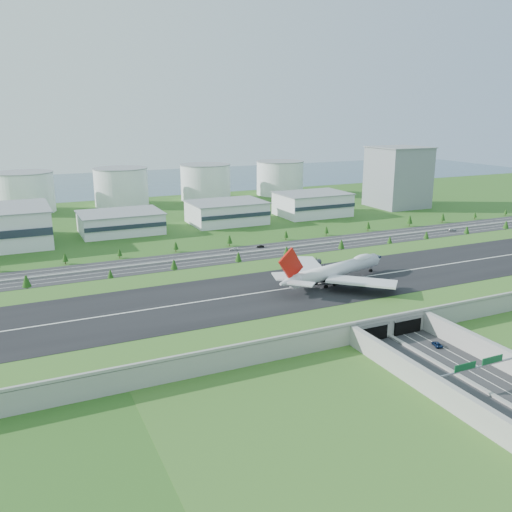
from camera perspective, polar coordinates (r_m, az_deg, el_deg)
name	(u,v)px	position (r m, az deg, el deg)	size (l,w,h in m)	color
ground	(324,299)	(265.34, 7.19, -4.51)	(1200.00, 1200.00, 0.00)	#325B1C
airfield_deck	(325,291)	(263.92, 7.23, -3.67)	(520.00, 100.00, 9.20)	gray
underpass_road	(488,383)	(194.14, 23.20, -12.22)	(38.80, 120.40, 8.00)	#28282B
sign_gantry_near	(478,368)	(195.20, 22.36, -10.83)	(38.70, 0.70, 9.80)	gray
north_expressway	(246,253)	(345.77, -1.11, 0.29)	(560.00, 36.00, 0.12)	#28282B
tree_row	(250,247)	(344.08, -0.64, 1.01)	(497.26, 48.69, 8.48)	#3D2819
hangar_mid_a	(121,223)	(415.97, -14.07, 3.43)	(58.00, 42.00, 15.00)	silver
hangar_mid_b	(227,213)	(438.93, -3.11, 4.59)	(58.00, 42.00, 17.00)	silver
hangar_mid_c	(312,204)	(473.63, 5.95, 5.43)	(58.00, 42.00, 19.00)	silver
office_tower	(398,177)	(529.39, 14.70, 8.01)	(46.00, 46.00, 55.00)	gray
fuel_tank_a	(25,193)	(526.25, -23.15, 6.15)	(50.00, 50.00, 35.00)	silver
fuel_tank_b	(121,187)	(535.28, -14.00, 7.05)	(50.00, 50.00, 35.00)	silver
fuel_tank_c	(206,182)	(557.29, -5.33, 7.74)	(50.00, 50.00, 35.00)	silver
fuel_tank_d	(280,178)	(590.81, 2.54, 8.20)	(50.00, 50.00, 35.00)	silver
bay_water	(123,182)	(709.64, -13.81, 7.53)	(1200.00, 260.00, 0.06)	#324C61
boeing_747	(335,270)	(262.41, 8.33, -1.48)	(70.84, 66.09, 22.39)	silver
car_0	(432,381)	(195.30, 18.08, -12.40)	(1.65, 4.11, 1.40)	silver
car_2	(437,344)	(223.64, 18.53, -8.79)	(2.67, 5.79, 1.61)	#0C1E40
car_5	(260,246)	(359.85, 0.47, 1.03)	(1.74, 4.98, 1.64)	black
car_6	(452,230)	(435.38, 19.95, 2.60)	(2.86, 6.20, 1.72)	#AFAEB3
car_7	(234,249)	(353.25, -2.37, 0.75)	(2.36, 5.80, 1.68)	silver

